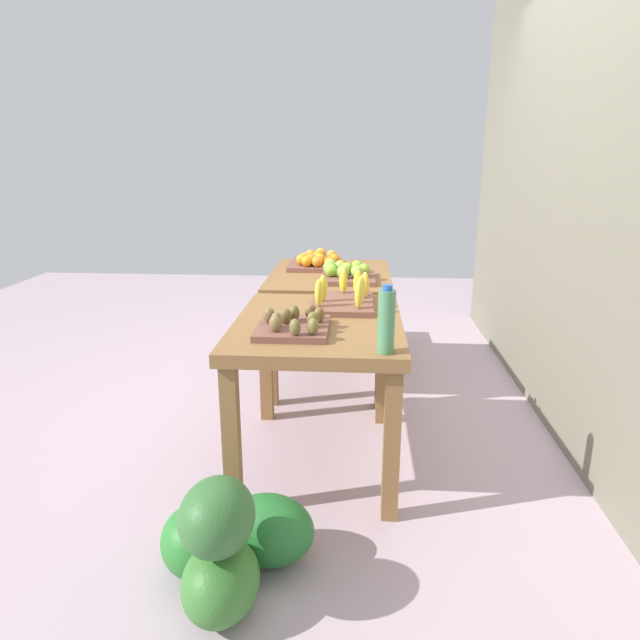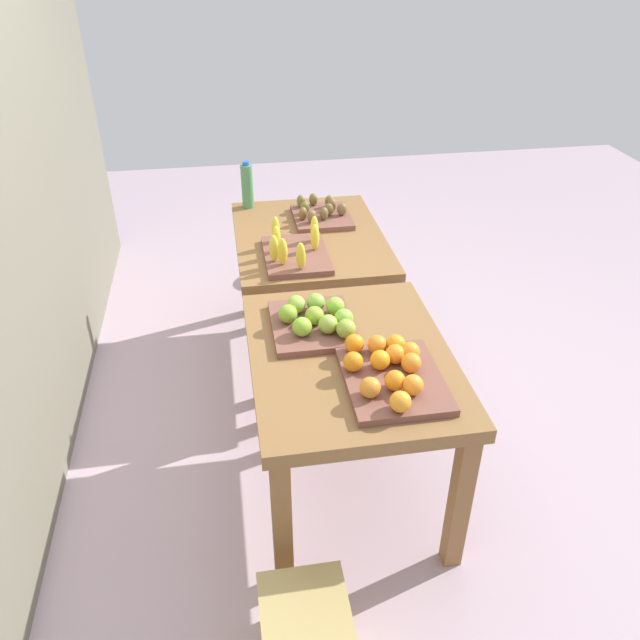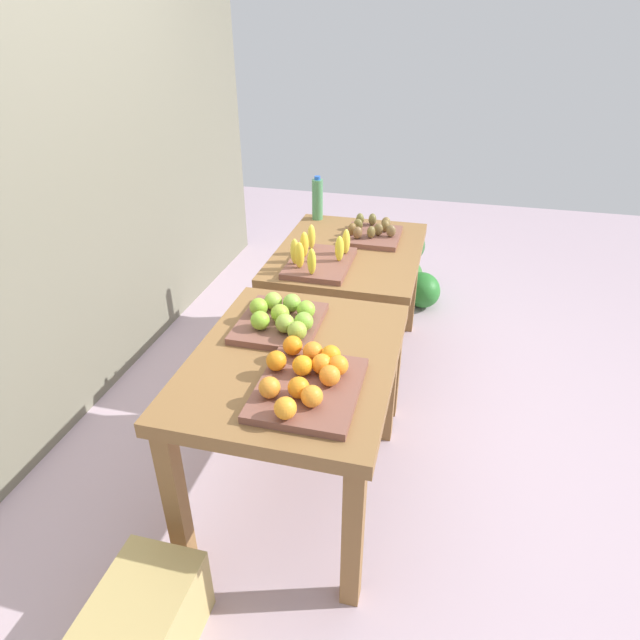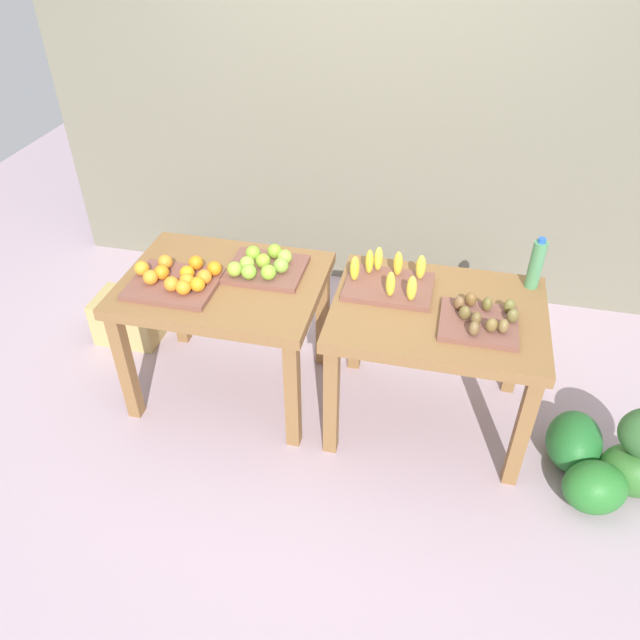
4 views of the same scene
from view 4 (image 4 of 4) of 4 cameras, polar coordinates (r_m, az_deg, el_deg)
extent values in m
plane|color=#B39BA9|center=(3.58, 0.59, -7.47)|extent=(8.00, 8.00, 0.00)
cube|color=#706C5A|center=(4.00, 5.30, 22.44)|extent=(4.40, 0.12, 3.00)
cube|color=brown|center=(3.25, -9.03, 3.31)|extent=(1.04, 0.80, 0.06)
cube|color=brown|center=(3.42, -17.63, -4.19)|extent=(0.07, 0.07, 0.69)
cube|color=brown|center=(3.12, -2.56, -6.94)|extent=(0.07, 0.07, 0.69)
cube|color=brown|center=(3.88, -13.11, 2.24)|extent=(0.07, 0.07, 0.69)
cube|color=brown|center=(3.62, 0.25, 0.41)|extent=(0.07, 0.07, 0.69)
cube|color=brown|center=(3.06, 10.96, 0.63)|extent=(1.04, 0.80, 0.06)
cube|color=brown|center=(3.08, 1.06, -7.53)|extent=(0.07, 0.07, 0.69)
cube|color=brown|center=(3.09, 18.26, -9.89)|extent=(0.07, 0.07, 0.69)
cube|color=brown|center=(3.59, 3.37, -0.03)|extent=(0.07, 0.07, 0.69)
cube|color=brown|center=(3.59, 17.96, -2.04)|extent=(0.07, 0.07, 0.69)
cube|color=brown|center=(3.22, -13.41, 3.26)|extent=(0.44, 0.36, 0.03)
sphere|color=orange|center=(3.31, -14.20, 5.27)|extent=(0.09, 0.09, 0.08)
sphere|color=orange|center=(3.13, -12.28, 3.60)|extent=(0.11, 0.11, 0.08)
sphere|color=orange|center=(3.20, -15.49, 3.86)|extent=(0.09, 0.09, 0.08)
sphere|color=orange|center=(3.23, -14.52, 4.33)|extent=(0.08, 0.08, 0.08)
sphere|color=orange|center=(3.21, -9.80, 4.76)|extent=(0.10, 0.10, 0.08)
sphere|color=orange|center=(3.09, -12.60, 2.99)|extent=(0.08, 0.08, 0.08)
sphere|color=orange|center=(3.29, -16.25, 4.65)|extent=(0.08, 0.08, 0.08)
sphere|color=orange|center=(3.15, -10.71, 3.98)|extent=(0.11, 0.11, 0.08)
sphere|color=orange|center=(3.13, -13.65, 3.29)|extent=(0.08, 0.08, 0.08)
sphere|color=orange|center=(3.27, -11.48, 5.24)|extent=(0.10, 0.10, 0.08)
sphere|color=orange|center=(3.19, -12.26, 4.30)|extent=(0.10, 0.10, 0.08)
sphere|color=orange|center=(3.10, -11.33, 3.28)|extent=(0.10, 0.10, 0.08)
cube|color=brown|center=(3.26, -5.02, 4.72)|extent=(0.40, 0.34, 0.03)
sphere|color=#90AE3A|center=(3.18, -7.96, 4.71)|extent=(0.10, 0.10, 0.08)
sphere|color=#96BA42|center=(3.25, -3.30, 5.88)|extent=(0.11, 0.11, 0.08)
sphere|color=#89C036|center=(3.13, -4.82, 4.45)|extent=(0.09, 0.09, 0.08)
sphere|color=#87BE31|center=(3.30, -6.26, 6.20)|extent=(0.10, 0.10, 0.08)
sphere|color=#90B031|center=(3.23, -5.32, 5.50)|extent=(0.10, 0.10, 0.08)
sphere|color=#87B12F|center=(3.31, -4.25, 6.40)|extent=(0.11, 0.11, 0.08)
sphere|color=#86B441|center=(3.18, -3.64, 5.09)|extent=(0.10, 0.10, 0.08)
sphere|color=#84BB3B|center=(3.15, -6.67, 4.44)|extent=(0.11, 0.11, 0.08)
sphere|color=#94B441|center=(3.22, -6.81, 5.23)|extent=(0.09, 0.09, 0.08)
cube|color=brown|center=(3.13, 6.40, 3.10)|extent=(0.44, 0.32, 0.03)
ellipsoid|color=yellow|center=(3.16, 7.27, 5.23)|extent=(0.07, 0.06, 0.14)
ellipsoid|color=yellow|center=(3.00, 6.57, 3.34)|extent=(0.07, 0.06, 0.14)
ellipsoid|color=yellow|center=(3.10, 3.25, 4.81)|extent=(0.07, 0.06, 0.14)
ellipsoid|color=yellow|center=(3.19, 5.46, 5.68)|extent=(0.06, 0.06, 0.14)
ellipsoid|color=yellow|center=(3.15, 9.36, 4.87)|extent=(0.05, 0.05, 0.14)
ellipsoid|color=yellow|center=(3.16, 4.62, 5.43)|extent=(0.05, 0.06, 0.14)
ellipsoid|color=yellow|center=(2.98, 8.53, 2.93)|extent=(0.06, 0.05, 0.14)
cube|color=brown|center=(2.96, 14.52, -0.31)|extent=(0.36, 0.32, 0.03)
ellipsoid|color=brown|center=(3.02, 13.83, 1.88)|extent=(0.07, 0.07, 0.07)
ellipsoid|color=brown|center=(3.01, 15.29, 1.45)|extent=(0.05, 0.06, 0.07)
ellipsoid|color=brown|center=(3.03, 17.22, 1.31)|extent=(0.07, 0.07, 0.07)
ellipsoid|color=brown|center=(2.92, 13.32, 0.65)|extent=(0.07, 0.06, 0.07)
ellipsoid|color=brown|center=(2.97, 17.49, 0.38)|extent=(0.07, 0.07, 0.07)
ellipsoid|color=brown|center=(2.89, 16.69, -0.54)|extent=(0.05, 0.06, 0.07)
ellipsoid|color=brown|center=(2.88, 15.68, -0.45)|extent=(0.07, 0.07, 0.07)
ellipsoid|color=brown|center=(2.84, 14.13, -0.76)|extent=(0.06, 0.07, 0.07)
ellipsoid|color=brown|center=(2.98, 12.81, 1.55)|extent=(0.07, 0.07, 0.07)
ellipsoid|color=brown|center=(2.90, 14.33, 0.11)|extent=(0.05, 0.06, 0.07)
cylinder|color=#4C8C59|center=(3.26, 19.45, 4.87)|extent=(0.07, 0.07, 0.26)
cylinder|color=blue|center=(3.19, 19.96, 6.98)|extent=(0.04, 0.04, 0.02)
ellipsoid|color=#35702D|center=(3.43, 27.26, -12.33)|extent=(0.33, 0.27, 0.26)
ellipsoid|color=#236C2D|center=(3.43, 22.56, -10.40)|extent=(0.31, 0.38, 0.27)
ellipsoid|color=#29742B|center=(3.28, 24.20, -14.01)|extent=(0.37, 0.35, 0.26)
cube|color=tan|center=(4.12, -17.30, 0.23)|extent=(0.40, 0.30, 0.29)
camera|label=1|loc=(3.86, 54.91, 6.23)|focal=31.48mm
camera|label=2|loc=(4.26, -37.94, 26.69)|focal=35.22mm
camera|label=3|loc=(3.45, -44.03, 18.19)|focal=30.22mm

